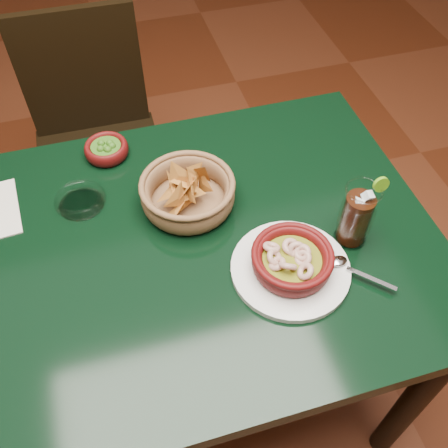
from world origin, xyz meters
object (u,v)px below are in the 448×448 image
object	(u,v)px
dining_table	(162,275)
dining_chair	(97,140)
chip_basket	(188,193)
shrimp_plate	(292,262)
cola_drink	(357,216)

from	to	relation	value
dining_table	dining_chair	bearing A→B (deg)	97.46
chip_basket	shrimp_plate	bearing A→B (deg)	-56.29
cola_drink	dining_table	bearing A→B (deg)	168.12
dining_chair	cola_drink	xyz separation A→B (m)	(0.49, -0.79, 0.34)
dining_table	shrimp_plate	distance (m)	0.31
dining_table	shrimp_plate	bearing A→B (deg)	-27.30
shrimp_plate	dining_chair	bearing A→B (deg)	112.23
shrimp_plate	cola_drink	world-z (taller)	cola_drink
shrimp_plate	chip_basket	distance (m)	0.28
dining_chair	shrimp_plate	distance (m)	0.95
chip_basket	cola_drink	xyz separation A→B (m)	(0.31, -0.19, 0.04)
dining_chair	chip_basket	distance (m)	0.70
cola_drink	shrimp_plate	bearing A→B (deg)	-164.01
shrimp_plate	dining_table	bearing A→B (deg)	152.70
chip_basket	cola_drink	size ratio (longest dim) A/B	1.42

